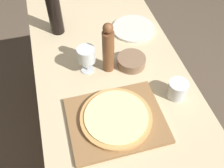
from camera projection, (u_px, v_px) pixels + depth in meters
The scene contains 10 objects.
ground_plane at pixel (112, 147), 1.84m from camera, with size 12.00×12.00×0.00m, color brown.
dining_table at pixel (112, 89), 1.33m from camera, with size 0.71×1.56×0.77m.
cutting_board at pixel (116, 120), 1.07m from camera, with size 0.39×0.31×0.02m.
pizza at pixel (116, 117), 1.06m from camera, with size 0.29×0.29×0.02m.
wine_bottle at pixel (54, 10), 1.34m from camera, with size 0.07×0.07×0.35m.
pepper_mill at pixel (108, 49), 1.17m from camera, with size 0.05×0.05×0.27m.
wine_glass at pixel (86, 56), 1.19m from camera, with size 0.08×0.08×0.14m.
small_bowl at pixel (131, 61), 1.27m from camera, with size 0.14×0.14×0.05m.
drinking_tumbler at pixel (177, 89), 1.13m from camera, with size 0.09×0.09×0.08m.
dinner_plate at pixel (133, 28), 1.45m from camera, with size 0.24×0.24×0.01m.
Camera 1 is at (-0.22, -0.80, 1.70)m, focal length 42.00 mm.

